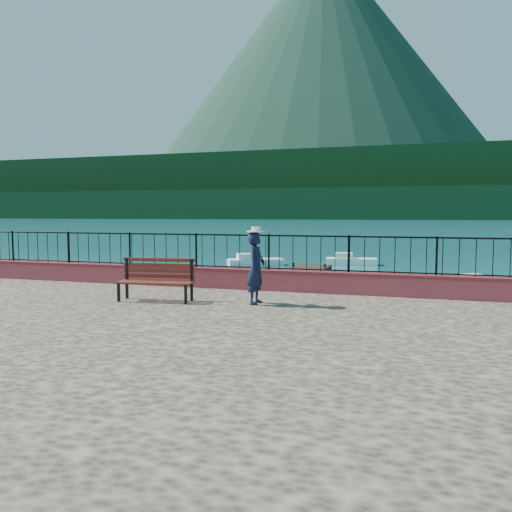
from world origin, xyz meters
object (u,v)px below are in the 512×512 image
Objects in this scene: boat_4 at (351,259)px; person at (256,268)px; park_bench at (156,288)px; boat_0 at (203,292)px; boat_2 at (480,283)px; boat_3 at (255,259)px.

person is at bearing -95.63° from boat_4.
person reaches higher than park_bench.
person is 0.41× the size of boat_0.
person reaches higher than boat_4.
person reaches higher than boat_0.
boat_2 is at bearing -26.86° from person.
park_bench is at bearing -109.75° from boat_3.
boat_2 is at bearing -62.32° from boat_3.
boat_3 is (-3.63, 19.75, -1.11)m from park_bench.
boat_0 is at bearing -109.71° from boat_4.
park_bench is 0.59× the size of boat_4.
park_bench reaches higher than boat_2.
boat_3 is at bearing 112.82° from boat_2.
park_bench is 0.46× the size of boat_0.
boat_3 is at bearing 82.26° from boat_0.
boat_4 is (5.87, 2.33, 0.00)m from boat_3.
person is 20.41m from boat_3.
park_bench is 1.12× the size of person.
boat_2 is at bearing 46.67° from park_bench.
boat_4 is at bearing 2.27° from person.
person is at bearing 0.81° from park_bench.
boat_0 is 16.15m from boat_4.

